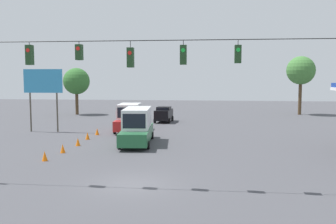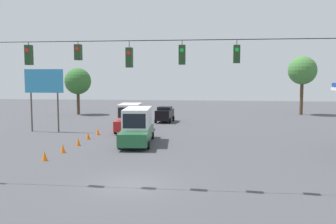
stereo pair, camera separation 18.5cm
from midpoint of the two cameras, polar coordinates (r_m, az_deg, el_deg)
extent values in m
plane|color=#47474C|center=(20.00, -5.76, -10.90)|extent=(140.00, 140.00, 0.00)
cylinder|color=black|center=(19.18, -6.04, 10.76)|extent=(22.11, 0.04, 0.04)
cube|color=#1E3D1E|center=(18.72, 10.32, 8.67)|extent=(0.32, 0.36, 0.88)
cylinder|color=black|center=(18.77, 10.35, 10.41)|extent=(0.03, 0.03, 0.27)
cylinder|color=green|center=(18.55, 10.37, 9.31)|extent=(0.20, 0.02, 0.20)
cube|color=#1E3D1E|center=(18.74, 2.06, 8.69)|extent=(0.32, 0.36, 0.96)
cylinder|color=black|center=(18.78, 2.07, 10.53)|extent=(0.03, 0.03, 0.24)
cylinder|color=green|center=(18.56, 2.02, 9.40)|extent=(0.20, 0.02, 0.20)
cube|color=#1E3D1E|center=(19.12, -6.02, 8.25)|extent=(0.32, 0.36, 0.99)
cylinder|color=black|center=(19.17, -6.04, 10.24)|extent=(0.03, 0.03, 0.34)
cylinder|color=red|center=(18.95, -6.15, 8.95)|extent=(0.20, 0.02, 0.20)
cube|color=#1E3D1E|center=(19.88, -13.64, 8.83)|extent=(0.32, 0.36, 0.80)
cylinder|color=black|center=(19.91, -13.67, 10.21)|extent=(0.03, 0.03, 0.16)
cylinder|color=red|center=(19.71, -13.85, 9.38)|extent=(0.20, 0.02, 0.20)
cube|color=#1E3D1E|center=(20.93, -20.58, 8.13)|extent=(0.32, 0.36, 1.03)
cylinder|color=black|center=(20.97, -20.63, 9.76)|extent=(0.03, 0.03, 0.16)
cylinder|color=red|center=(20.78, -20.84, 8.79)|extent=(0.20, 0.02, 0.20)
cube|color=red|center=(38.82, -6.09, -1.71)|extent=(2.67, 6.16, 1.00)
cube|color=silver|center=(38.98, -6.04, 0.15)|extent=(2.34, 3.99, 1.49)
cube|color=black|center=(37.08, -6.49, -0.12)|extent=(1.81, 0.14, 1.04)
cylinder|color=black|center=(37.17, -8.27, -2.83)|extent=(0.26, 0.65, 0.64)
cylinder|color=black|center=(36.81, -4.80, -2.88)|extent=(0.26, 0.65, 0.64)
cylinder|color=black|center=(40.98, -7.24, -2.06)|extent=(0.26, 0.65, 0.64)
cylinder|color=black|center=(40.66, -4.09, -2.09)|extent=(0.26, 0.65, 0.64)
cube|color=#236038|center=(31.49, -4.92, -3.36)|extent=(2.90, 7.56, 1.00)
cube|color=silver|center=(31.68, -4.87, -0.89)|extent=(2.48, 4.90, 1.65)
cube|color=black|center=(29.33, -5.37, -1.40)|extent=(1.79, 0.18, 1.15)
cylinder|color=black|center=(29.37, -7.61, -5.01)|extent=(0.28, 0.66, 0.64)
cylinder|color=black|center=(29.11, -3.22, -5.07)|extent=(0.28, 0.66, 0.64)
cylinder|color=black|center=(34.05, -6.36, -3.56)|extent=(0.28, 0.66, 0.64)
cylinder|color=black|center=(33.83, -2.58, -3.59)|extent=(0.28, 0.66, 0.64)
cube|color=black|center=(46.36, -0.76, -0.39)|extent=(1.96, 4.03, 1.23)
cube|color=black|center=(46.29, -0.76, 0.59)|extent=(1.70, 1.82, 0.36)
cube|color=black|center=(45.43, -0.96, 0.50)|extent=(1.40, 0.10, 0.25)
cylinder|color=black|center=(45.34, -2.13, -1.30)|extent=(0.25, 0.65, 0.64)
cylinder|color=black|center=(45.02, 0.04, -1.35)|extent=(0.25, 0.65, 0.64)
cylinder|color=black|center=(47.84, -1.51, -0.95)|extent=(0.25, 0.65, 0.64)
cylinder|color=black|center=(47.53, 0.56, -0.99)|extent=(0.25, 0.65, 0.64)
cone|color=orange|center=(26.45, -18.47, -6.38)|extent=(0.38, 0.38, 0.66)
cone|color=orange|center=(28.79, -15.92, -5.37)|extent=(0.38, 0.38, 0.66)
cone|color=orange|center=(31.38, -13.73, -4.43)|extent=(0.38, 0.38, 0.66)
cone|color=orange|center=(34.35, -12.32, -3.56)|extent=(0.38, 0.38, 0.66)
cone|color=orange|center=(36.81, -10.89, -2.94)|extent=(0.38, 0.38, 0.66)
cylinder|color=#4C473D|center=(39.55, -16.64, -0.07)|extent=(0.16, 0.16, 3.99)
cylinder|color=#4C473D|center=(40.75, -20.32, -0.02)|extent=(0.16, 0.16, 3.99)
cube|color=#338CBF|center=(39.97, -18.65, 4.50)|extent=(4.06, 0.12, 2.38)
cylinder|color=#4C3823|center=(58.70, 19.39, 2.25)|extent=(0.48, 0.48, 5.40)
sphere|color=#427A38|center=(58.64, 19.51, 6.00)|extent=(4.16, 4.16, 4.16)
cylinder|color=#4C3823|center=(57.19, -13.80, 1.57)|extent=(0.45, 0.45, 3.89)
sphere|color=#336B2D|center=(57.08, -13.87, 4.59)|extent=(3.90, 3.90, 3.90)
camera|label=1|loc=(0.09, -90.19, -0.02)|focal=40.00mm
camera|label=2|loc=(0.09, 89.81, 0.02)|focal=40.00mm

